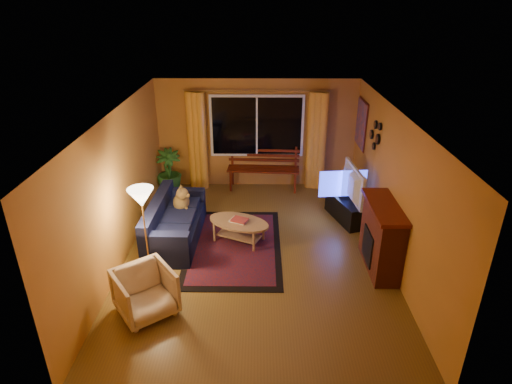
{
  "coord_description": "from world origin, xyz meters",
  "views": [
    {
      "loc": [
        0.05,
        -6.39,
        4.17
      ],
      "look_at": [
        0.0,
        0.3,
        1.05
      ],
      "focal_mm": 30.0,
      "sensor_mm": 36.0,
      "label": 1
    }
  ],
  "objects_px": {
    "sofa": "(175,221)",
    "coffee_table": "(239,231)",
    "bench": "(263,179)",
    "floor_lamp": "(145,232)",
    "tv_console": "(345,209)",
    "armchair": "(145,290)"
  },
  "relations": [
    {
      "from": "sofa",
      "to": "coffee_table",
      "type": "distance_m",
      "value": 1.18
    },
    {
      "from": "bench",
      "to": "floor_lamp",
      "type": "bearing_deg",
      "value": -115.51
    },
    {
      "from": "sofa",
      "to": "coffee_table",
      "type": "relative_size",
      "value": 1.68
    },
    {
      "from": "coffee_table",
      "to": "tv_console",
      "type": "height_order",
      "value": "tv_console"
    },
    {
      "from": "armchair",
      "to": "bench",
      "type": "bearing_deg",
      "value": 31.97
    },
    {
      "from": "floor_lamp",
      "to": "tv_console",
      "type": "distance_m",
      "value": 4.01
    },
    {
      "from": "floor_lamp",
      "to": "coffee_table",
      "type": "xyz_separation_m",
      "value": [
        1.42,
        0.98,
        -0.55
      ]
    },
    {
      "from": "armchair",
      "to": "floor_lamp",
      "type": "xyz_separation_m",
      "value": [
        -0.19,
        0.98,
        0.37
      ]
    },
    {
      "from": "tv_console",
      "to": "sofa",
      "type": "bearing_deg",
      "value": 175.63
    },
    {
      "from": "bench",
      "to": "sofa",
      "type": "distance_m",
      "value": 2.82
    },
    {
      "from": "armchair",
      "to": "coffee_table",
      "type": "height_order",
      "value": "armchair"
    },
    {
      "from": "bench",
      "to": "tv_console",
      "type": "bearing_deg",
      "value": -38.37
    },
    {
      "from": "bench",
      "to": "sofa",
      "type": "relative_size",
      "value": 0.85
    },
    {
      "from": "sofa",
      "to": "tv_console",
      "type": "distance_m",
      "value": 3.37
    },
    {
      "from": "coffee_table",
      "to": "tv_console",
      "type": "bearing_deg",
      "value": 22.08
    },
    {
      "from": "sofa",
      "to": "armchair",
      "type": "relative_size",
      "value": 2.53
    },
    {
      "from": "floor_lamp",
      "to": "tv_console",
      "type": "bearing_deg",
      "value": 27.45
    },
    {
      "from": "bench",
      "to": "coffee_table",
      "type": "distance_m",
      "value": 2.4
    },
    {
      "from": "armchair",
      "to": "coffee_table",
      "type": "relative_size",
      "value": 0.66
    },
    {
      "from": "floor_lamp",
      "to": "sofa",
      "type": "bearing_deg",
      "value": 76.06
    },
    {
      "from": "sofa",
      "to": "armchair",
      "type": "distance_m",
      "value": 2.02
    },
    {
      "from": "armchair",
      "to": "floor_lamp",
      "type": "distance_m",
      "value": 1.06
    }
  ]
}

